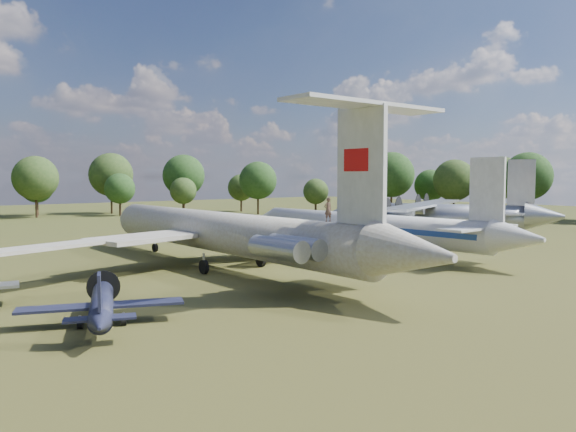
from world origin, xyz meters
TOP-DOWN VIEW (x-y plane):
  - ground at (0.00, 0.00)m, footprint 300.00×300.00m
  - il62_airliner at (1.20, 2.56)m, footprint 44.09×57.27m
  - tu104_jet at (21.25, 2.01)m, footprint 36.57×47.87m
  - an12_transport at (41.58, 7.51)m, footprint 46.70×48.75m
  - small_prop_west at (-16.33, -11.90)m, footprint 14.10×16.14m
  - person_on_il62 at (1.22, -13.15)m, footprint 0.72×0.51m

SIDE VIEW (x-z plane):
  - ground at x=0.00m, z-range 0.00..0.00m
  - small_prop_west at x=-16.33m, z-range 0.00..1.97m
  - tu104_jet at x=21.25m, z-range 0.00..4.68m
  - an12_transport at x=41.58m, z-range 0.00..5.02m
  - il62_airliner at x=1.20m, z-range 0.00..5.61m
  - person_on_il62 at x=1.22m, z-range 5.61..7.49m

